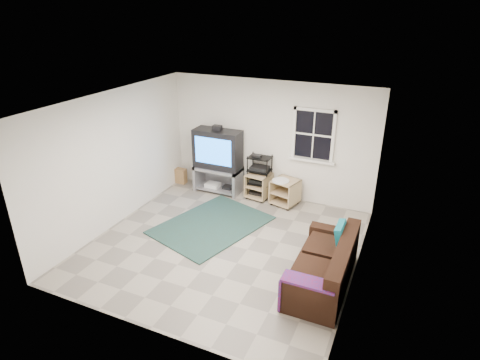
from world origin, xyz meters
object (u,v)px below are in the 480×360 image
at_px(side_table_left, 260,185).
at_px(side_table_right, 286,190).
at_px(tv_unit, 218,156).
at_px(av_rack, 259,179).
at_px(sofa, 325,268).

xyz_separation_m(side_table_left, side_table_right, (0.64, -0.09, 0.02)).
bearing_deg(tv_unit, av_rack, 5.25).
relative_size(av_rack, side_table_left, 1.72).
height_order(av_rack, sofa, av_rack).
bearing_deg(sofa, av_rack, 129.58).
relative_size(tv_unit, side_table_left, 2.75).
bearing_deg(side_table_left, side_table_right, -7.70).
bearing_deg(tv_unit, side_table_right, -0.74).
relative_size(tv_unit, sofa, 0.87).
bearing_deg(av_rack, tv_unit, -174.75).
bearing_deg(av_rack, side_table_right, -9.66).
height_order(tv_unit, side_table_left, tv_unit).
relative_size(side_table_right, sofa, 0.34).
bearing_deg(sofa, tv_unit, 141.70).
relative_size(av_rack, side_table_right, 1.58).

